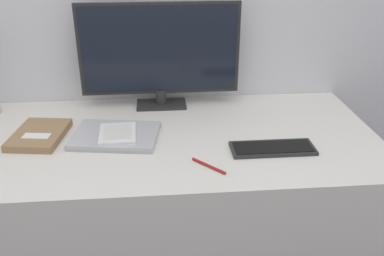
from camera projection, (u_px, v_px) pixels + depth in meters
name	position (u px, v px, depth m)	size (l,w,h in m)	color
desk	(165.00, 218.00, 1.67)	(1.53, 0.74, 0.71)	silver
monitor	(160.00, 53.00, 1.67)	(0.63, 0.11, 0.42)	#262626
keyboard	(273.00, 148.00, 1.41)	(0.28, 0.11, 0.01)	#282828
laptop	(116.00, 135.00, 1.49)	(0.32, 0.26, 0.02)	#A3A3A8
ereader	(118.00, 133.00, 1.47)	(0.13, 0.16, 0.01)	white
notebook	(39.00, 135.00, 1.49)	(0.20, 0.25, 0.03)	#93704C
pen	(209.00, 166.00, 1.32)	(0.10, 0.10, 0.01)	maroon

